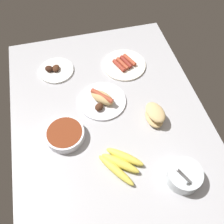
% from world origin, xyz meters
% --- Properties ---
extents(ground_plane, '(1.20, 0.90, 0.03)m').
position_xyz_m(ground_plane, '(0.00, 0.00, -0.01)').
color(ground_plane, '#B2B2B7').
extents(plate_hotdog_assembled, '(0.23, 0.23, 0.06)m').
position_xyz_m(plate_hotdog_assembled, '(-0.08, -0.01, 0.02)').
color(plate_hotdog_assembled, white).
rests_on(plate_hotdog_assembled, ground_plane).
extents(banana_bunch, '(0.20, 0.19, 0.04)m').
position_xyz_m(banana_bunch, '(0.25, -0.01, 0.02)').
color(banana_bunch, '#E5D14C').
rests_on(banana_bunch, ground_plane).
extents(bread_stack, '(0.13, 0.10, 0.07)m').
position_xyz_m(bread_stack, '(0.07, 0.20, 0.04)').
color(bread_stack, '#DBB77A').
rests_on(bread_stack, ground_plane).
extents(plate_grilled_meat, '(0.18, 0.18, 0.04)m').
position_xyz_m(plate_grilled_meat, '(-0.34, -0.21, 0.01)').
color(plate_grilled_meat, white).
rests_on(plate_grilled_meat, ground_plane).
extents(plate_sausages, '(0.23, 0.23, 0.03)m').
position_xyz_m(plate_sausages, '(-0.29, 0.16, 0.01)').
color(plate_sausages, white).
rests_on(plate_sausages, ground_plane).
extents(bowl_coleslaw, '(0.14, 0.14, 0.16)m').
position_xyz_m(bowl_coleslaw, '(0.37, 0.21, 0.03)').
color(bowl_coleslaw, silver).
rests_on(bowl_coleslaw, ground_plane).
extents(bowl_chili, '(0.17, 0.17, 0.04)m').
position_xyz_m(bowl_chili, '(0.07, -0.21, 0.02)').
color(bowl_chili, white).
rests_on(bowl_chili, ground_plane).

